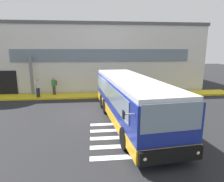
# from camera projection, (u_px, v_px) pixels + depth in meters

# --- Properties ---
(ground_plane) EXTENTS (80.00, 90.00, 0.02)m
(ground_plane) POSITION_uv_depth(u_px,v_px,m) (94.00, 112.00, 13.57)
(ground_plane) COLOR #232326
(ground_plane) RESTS_ON ground
(bay_paint_stripes) EXTENTS (4.40, 3.96, 0.01)m
(bay_paint_stripes) POSITION_uv_depth(u_px,v_px,m) (133.00, 137.00, 9.68)
(bay_paint_stripes) COLOR silver
(bay_paint_stripes) RESTS_ON ground
(terminal_building) EXTENTS (25.22, 13.80, 6.99)m
(terminal_building) POSITION_uv_depth(u_px,v_px,m) (87.00, 57.00, 24.10)
(terminal_building) COLOR silver
(terminal_building) RESTS_ON ground
(boarding_curb) EXTENTS (27.42, 2.00, 0.15)m
(boarding_curb) POSITION_uv_depth(u_px,v_px,m) (93.00, 95.00, 18.22)
(boarding_curb) COLOR yellow
(boarding_curb) RESTS_ON ground
(entry_support_column) EXTENTS (0.28, 0.28, 3.70)m
(entry_support_column) POSITION_uv_depth(u_px,v_px,m) (31.00, 75.00, 17.84)
(entry_support_column) COLOR slate
(entry_support_column) RESTS_ON boarding_curb
(bus_main_foreground) EXTENTS (3.62, 10.46, 2.70)m
(bus_main_foreground) POSITION_uv_depth(u_px,v_px,m) (130.00, 100.00, 11.54)
(bus_main_foreground) COLOR navy
(bus_main_foreground) RESTS_ON ground
(passenger_near_column) EXTENTS (0.41, 0.49, 1.68)m
(passenger_near_column) POSITION_uv_depth(u_px,v_px,m) (38.00, 87.00, 17.00)
(passenger_near_column) COLOR #1E2338
(passenger_near_column) RESTS_ON boarding_curb
(passenger_by_doorway) EXTENTS (0.52, 0.50, 1.68)m
(passenger_by_doorway) POSITION_uv_depth(u_px,v_px,m) (54.00, 85.00, 18.02)
(passenger_by_doorway) COLOR #4C4233
(passenger_by_doorway) RESTS_ON boarding_curb
(safety_bollard_yellow) EXTENTS (0.18, 0.18, 0.90)m
(safety_bollard_yellow) POSITION_uv_depth(u_px,v_px,m) (128.00, 94.00, 17.29)
(safety_bollard_yellow) COLOR yellow
(safety_bollard_yellow) RESTS_ON ground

